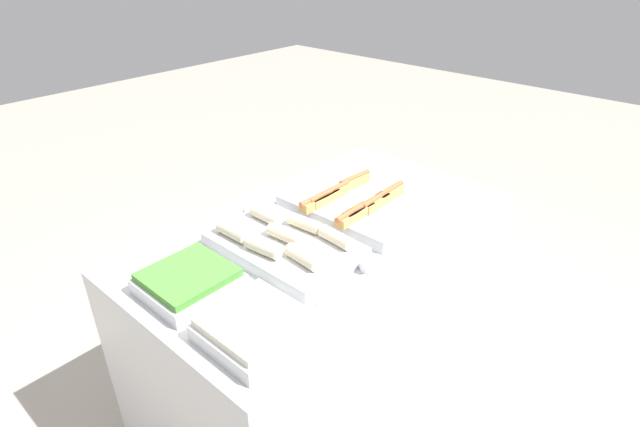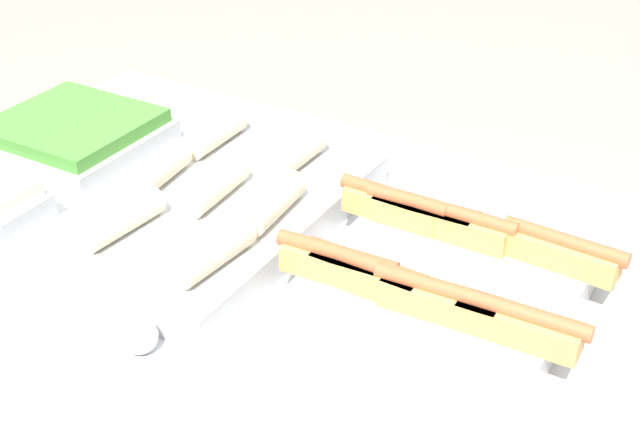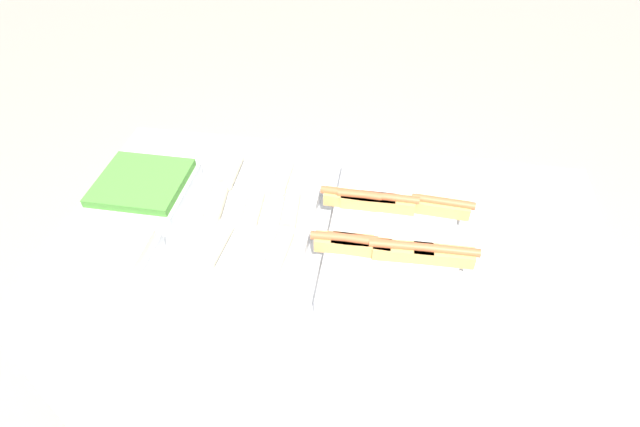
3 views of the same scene
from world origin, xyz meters
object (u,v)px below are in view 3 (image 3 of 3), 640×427
object	(u,v)px
tray_wraps	(253,218)
serving_spoon_near	(253,309)
tray_side_back	(144,189)
tray_hotdogs	(391,234)
tray_side_front	(92,268)
serving_spoon_far	(297,162)

from	to	relation	value
tray_wraps	serving_spoon_near	size ratio (longest dim) A/B	1.96
serving_spoon_near	tray_side_back	bearing A→B (deg)	140.10
tray_wraps	tray_side_back	distance (m)	0.36
tray_hotdogs	tray_side_front	world-z (taller)	tray_hotdogs
tray_side_front	tray_wraps	bearing A→B (deg)	34.45
serving_spoon_near	tray_wraps	bearing A→B (deg)	104.31
tray_side_front	serving_spoon_far	bearing A→B (deg)	51.73
tray_wraps	tray_side_front	size ratio (longest dim) A/B	1.91
tray_side_front	serving_spoon_far	size ratio (longest dim) A/B	1.11
tray_wraps	serving_spoon_far	xyz separation A→B (m)	(0.07, 0.29, -0.01)
tray_wraps	serving_spoon_near	bearing A→B (deg)	-75.69
tray_wraps	tray_side_front	xyz separation A→B (m)	(-0.35, -0.24, 0.00)
tray_hotdogs	tray_side_front	xyz separation A→B (m)	(-0.73, -0.24, 0.00)
tray_hotdogs	tray_side_front	size ratio (longest dim) A/B	2.00
tray_side_front	serving_spoon_near	size ratio (longest dim) A/B	1.02
tray_side_front	tray_side_back	world-z (taller)	same
tray_hotdogs	serving_spoon_far	distance (m)	0.43
tray_hotdogs	tray_side_front	distance (m)	0.77
tray_hotdogs	serving_spoon_far	world-z (taller)	tray_hotdogs
tray_side_back	serving_spoon_near	distance (m)	0.55
serving_spoon_far	tray_wraps	bearing A→B (deg)	-102.97
tray_wraps	serving_spoon_near	xyz separation A→B (m)	(0.07, -0.29, -0.01)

